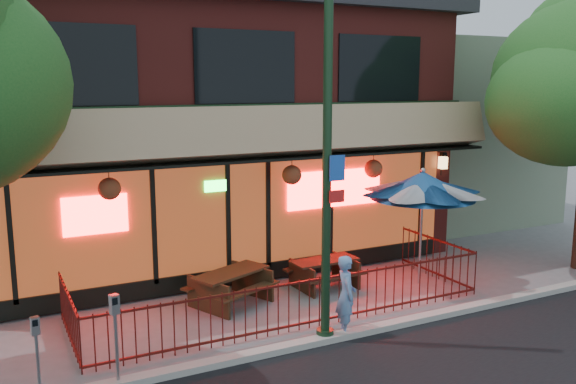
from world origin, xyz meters
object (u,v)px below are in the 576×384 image
patio_umbrella (423,185)px  pedestrian (346,295)px  picnic_table_right (324,269)px  picnic_table_left (231,283)px  street_light (327,170)px  parking_meter_far (37,345)px  parking_meter_near (115,325)px

patio_umbrella → pedestrian: (-3.13, -1.74, -1.58)m
picnic_table_right → picnic_table_left: bearing=-178.7°
picnic_table_left → picnic_table_right: size_ratio=1.30×
picnic_table_left → patio_umbrella: patio_umbrella is taller
street_light → parking_meter_far: street_light is taller
picnic_table_left → pedestrian: pedestrian is taller
picnic_table_left → pedestrian: (1.34, -2.43, 0.29)m
picnic_table_right → patio_umbrella: 2.96m
pedestrian → picnic_table_right: bearing=-4.1°
picnic_table_right → parking_meter_near: 5.86m
patio_umbrella → parking_meter_far: size_ratio=2.07×
picnic_table_left → pedestrian: bearing=-61.2°
street_light → picnic_table_right: 3.99m
street_light → parking_meter_near: street_light is taller
pedestrian → parking_meter_far: (-5.35, -0.05, 0.13)m
parking_meter_near → street_light: bearing=1.2°
picnic_table_right → street_light: bearing=-119.8°
street_light → picnic_table_left: 3.75m
picnic_table_left → parking_meter_far: (-4.01, -2.48, 0.42)m
picnic_table_right → parking_meter_far: bearing=-158.2°
pedestrian → parking_meter_near: pedestrian is taller
parking_meter_near → parking_meter_far: bearing=175.9°
picnic_table_right → patio_umbrella: patio_umbrella is taller
patio_umbrella → parking_meter_near: patio_umbrella is taller
street_light → patio_umbrella: size_ratio=2.55×
picnic_table_left → street_light: bearing=-70.8°
patio_umbrella → parking_meter_near: (-7.35, -1.87, -1.32)m
parking_meter_far → street_light: bearing=-0.0°
picnic_table_left → parking_meter_far: bearing=-148.2°
patio_umbrella → parking_meter_far: 8.78m
pedestrian → parking_meter_near: (-4.23, -0.13, 0.25)m
patio_umbrella → picnic_table_left: bearing=171.1°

